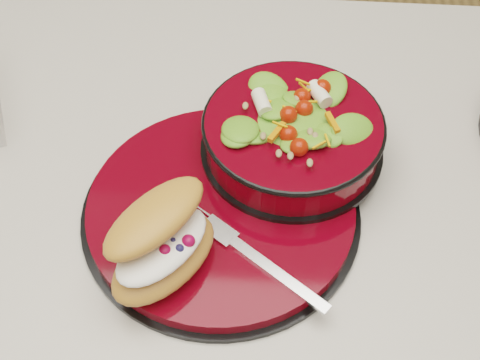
# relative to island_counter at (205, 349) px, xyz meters

# --- Properties ---
(island_counter) EXTENTS (1.24, 0.74, 0.90)m
(island_counter) POSITION_rel_island_counter_xyz_m (0.00, 0.00, 0.00)
(island_counter) COLOR silver
(island_counter) RESTS_ON ground
(dinner_plate) EXTENTS (0.31, 0.31, 0.02)m
(dinner_plate) POSITION_rel_island_counter_xyz_m (0.04, -0.04, 0.46)
(dinner_plate) COLOR black
(dinner_plate) RESTS_ON island_counter
(salad_bowl) EXTENTS (0.21, 0.21, 0.09)m
(salad_bowl) POSITION_rel_island_counter_xyz_m (0.12, 0.05, 0.50)
(salad_bowl) COLOR black
(salad_bowl) RESTS_ON dinner_plate
(croissant) EXTENTS (0.13, 0.16, 0.08)m
(croissant) POSITION_rel_island_counter_xyz_m (-0.01, -0.12, 0.50)
(croissant) COLOR #CA7F3D
(croissant) RESTS_ON dinner_plate
(fork) EXTENTS (0.14, 0.11, 0.00)m
(fork) POSITION_rel_island_counter_xyz_m (0.09, -0.11, 0.47)
(fork) COLOR silver
(fork) RESTS_ON dinner_plate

